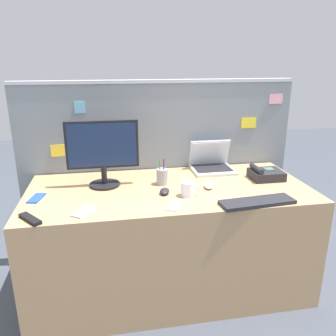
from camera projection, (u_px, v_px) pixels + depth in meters
ground_plane at (169, 284)px, 2.46m from camera, size 10.00×10.00×0.00m
desk at (169, 238)px, 2.34m from camera, size 1.83×0.83×0.74m
cubicle_divider at (159, 172)px, 2.66m from camera, size 2.07×0.08×1.41m
desktop_monitor at (103, 150)px, 2.20m from camera, size 0.46×0.20×0.43m
laptop at (211, 163)px, 2.57m from camera, size 0.31×0.27×0.22m
desk_phone at (265, 174)px, 2.38m from camera, size 0.22×0.18×0.10m
keyboard_main at (257, 202)px, 1.98m from camera, size 0.45×0.17×0.02m
computer_mouse_right_hand at (165, 191)px, 2.13m from camera, size 0.09×0.11×0.03m
computer_mouse_left_hand at (209, 186)px, 2.22m from camera, size 0.08×0.11×0.03m
pen_cup at (162, 176)px, 2.27m from camera, size 0.08×0.08×0.18m
cell_phone_silver_slab at (84, 212)px, 1.87m from camera, size 0.14×0.16×0.01m
cell_phone_blue_case at (37, 198)px, 2.05m from camera, size 0.10×0.16×0.01m
cell_phone_white_slab at (175, 205)px, 1.95m from camera, size 0.13×0.17×0.01m
tv_remote at (30, 219)px, 1.77m from camera, size 0.14×0.16×0.02m
coffee_mug at (188, 189)px, 2.08m from camera, size 0.12×0.08×0.09m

